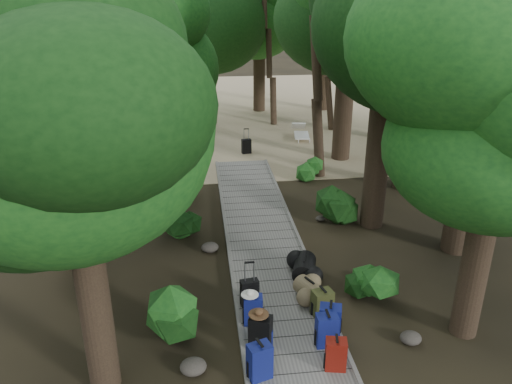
{
  "coord_description": "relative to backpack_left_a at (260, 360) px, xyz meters",
  "views": [
    {
      "loc": [
        -1.6,
        -11.23,
        6.42
      ],
      "look_at": [
        -0.05,
        1.73,
        1.0
      ],
      "focal_mm": 35.0,
      "sensor_mm": 36.0,
      "label": 1
    }
  ],
  "objects": [
    {
      "name": "palm_left_a",
      "position": [
        -3.76,
        10.31,
        3.37
      ],
      "size": [
        4.86,
        4.86,
        7.73
      ],
      "primitive_type": null,
      "color": "#124014",
      "rests_on": "ground"
    },
    {
      "name": "boardwalk",
      "position": [
        0.74,
        5.5,
        -0.43
      ],
      "size": [
        2.0,
        12.0,
        0.12
      ],
      "primitive_type": "cube",
      "color": "gray",
      "rests_on": "ground"
    },
    {
      "name": "rock_left_d",
      "position": [
        -1.67,
        7.37,
        -0.42
      ],
      "size": [
        0.26,
        0.24,
        0.14
      ],
      "primitive_type": null,
      "color": "#4C473F",
      "rests_on": "ground"
    },
    {
      "name": "hat_brown",
      "position": [
        0.08,
        0.75,
        0.44
      ],
      "size": [
        0.38,
        0.38,
        0.11
      ],
      "primitive_type": null,
      "color": "#51351E",
      "rests_on": "backpack_left_b"
    },
    {
      "name": "kayak",
      "position": [
        -1.97,
        14.81,
        -0.31
      ],
      "size": [
        1.45,
        3.31,
        0.32
      ],
      "primitive_type": "ellipsoid",
      "rotation": [
        0.0,
        0.0,
        -0.24
      ],
      "color": "#B01A0F",
      "rests_on": "sand_beach"
    },
    {
      "name": "tree_right_a",
      "position": [
        4.22,
        0.89,
        3.24
      ],
      "size": [
        4.48,
        4.48,
        7.46
      ],
      "primitive_type": null,
      "color": "black",
      "rests_on": "ground"
    },
    {
      "name": "palm_right_b",
      "position": [
        5.47,
        16.19,
        3.28
      ],
      "size": [
        3.9,
        3.9,
        7.54
      ],
      "primitive_type": null,
      "color": "#124014",
      "rests_on": "ground"
    },
    {
      "name": "backpack_right_b",
      "position": [
        1.36,
        0.69,
        -0.01
      ],
      "size": [
        0.4,
        0.28,
        0.72
      ],
      "primitive_type": null,
      "rotation": [
        0.0,
        0.0,
        -0.0
      ],
      "color": "navy",
      "rests_on": "boardwalk"
    },
    {
      "name": "rock_left_c",
      "position": [
        -0.7,
        4.75,
        -0.37
      ],
      "size": [
        0.45,
        0.4,
        0.25
      ],
      "primitive_type": null,
      "color": "#4C473F",
      "rests_on": "ground"
    },
    {
      "name": "backpack_right_c",
      "position": [
        1.49,
        0.97,
        -0.02
      ],
      "size": [
        0.48,
        0.4,
        0.71
      ],
      "primitive_type": null,
      "rotation": [
        0.0,
        0.0,
        -0.3
      ],
      "color": "navy",
      "rests_on": "boardwalk"
    },
    {
      "name": "palm_right_c",
      "position": [
        3.12,
        17.45,
        2.91
      ],
      "size": [
        4.28,
        4.28,
        6.81
      ],
      "primitive_type": null,
      "color": "#124014",
      "rests_on": "ground"
    },
    {
      "name": "lone_suitcase_on_sand",
      "position": [
        1.07,
        12.77,
        -0.18
      ],
      "size": [
        0.41,
        0.28,
        0.59
      ],
      "primitive_type": null,
      "rotation": [
        0.0,
        0.0,
        0.18
      ],
      "color": "black",
      "rests_on": "sand_beach"
    },
    {
      "name": "tree_right_c",
      "position": [
        4.0,
        5.8,
        4.17
      ],
      "size": [
        5.39,
        5.39,
        9.33
      ],
      "primitive_type": null,
      "color": "black",
      "rests_on": "ground"
    },
    {
      "name": "tree_back_a",
      "position": [
        -0.75,
        18.93,
        4.02
      ],
      "size": [
        5.21,
        5.21,
        9.02
      ],
      "primitive_type": null,
      "color": "black",
      "rests_on": "ground"
    },
    {
      "name": "shrub_left_c",
      "position": [
        -1.81,
        8.7,
        0.09
      ],
      "size": [
        1.28,
        1.28,
        1.16
      ],
      "primitive_type": null,
      "color": "#154818",
      "rests_on": "ground"
    },
    {
      "name": "duffel_right_black",
      "position": [
        1.43,
        3.07,
        -0.13
      ],
      "size": [
        0.71,
        0.89,
        0.49
      ],
      "primitive_type": null,
      "rotation": [
        0.0,
        0.0,
        -0.31
      ],
      "color": "black",
      "rests_on": "boardwalk"
    },
    {
      "name": "tree_back_c",
      "position": [
        6.09,
        20.18,
        4.37
      ],
      "size": [
        5.41,
        5.41,
        9.73
      ],
      "primitive_type": null,
      "color": "black",
      "rests_on": "ground"
    },
    {
      "name": "sand_beach",
      "position": [
        0.74,
        20.5,
        -0.48
      ],
      "size": [
        40.0,
        22.0,
        0.02
      ],
      "primitive_type": "cube",
      "color": "tan",
      "rests_on": "ground"
    },
    {
      "name": "backpack_left_c",
      "position": [
        0.06,
        1.51,
        -0.03
      ],
      "size": [
        0.39,
        0.3,
        0.69
      ],
      "primitive_type": null,
      "rotation": [
        0.0,
        0.0,
        -0.09
      ],
      "color": "navy",
      "rests_on": "boardwalk"
    },
    {
      "name": "tree_left_c",
      "position": [
        -2.72,
        8.11,
        3.39
      ],
      "size": [
        4.47,
        4.47,
        7.77
      ],
      "primitive_type": null,
      "color": "black",
      "rests_on": "ground"
    },
    {
      "name": "tree_right_f",
      "position": [
        7.4,
        14.34,
        4.83
      ],
      "size": [
        5.96,
        5.96,
        10.64
      ],
      "primitive_type": null,
      "color": "black",
      "rests_on": "ground"
    },
    {
      "name": "palm_right_a",
      "position": [
        3.6,
        10.12,
        3.66
      ],
      "size": [
        4.88,
        4.88,
        8.31
      ],
      "primitive_type": null,
      "color": "#124014",
      "rests_on": "ground"
    },
    {
      "name": "rock_right_a",
      "position": [
        3.04,
        0.68,
        -0.38
      ],
      "size": [
        0.42,
        0.38,
        0.23
      ],
      "primitive_type": null,
      "color": "#4C473F",
      "rests_on": "ground"
    },
    {
      "name": "backpack_right_d",
      "position": [
        1.5,
        1.62,
        -0.06
      ],
      "size": [
        0.47,
        0.38,
        0.62
      ],
      "primitive_type": null,
      "rotation": [
        0.0,
        0.0,
        0.24
      ],
      "color": "#3C411B",
      "rests_on": "boardwalk"
    },
    {
      "name": "duffel_right_khaki",
      "position": [
        1.36,
        2.23,
        -0.16
      ],
      "size": [
        0.65,
        0.75,
        0.42
      ],
      "primitive_type": null,
      "rotation": [
        0.0,
        0.0,
        0.45
      ],
      "color": "olive",
      "rests_on": "boardwalk"
    },
    {
      "name": "backpack_left_b",
      "position": [
        0.11,
        0.76,
        0.0
      ],
      "size": [
        0.49,
        0.42,
        0.75
      ],
      "primitive_type": null,
      "rotation": [
        0.0,
        0.0,
        -0.38
      ],
      "color": "black",
      "rests_on": "boardwalk"
    },
    {
      "name": "tree_left_b",
      "position": [
        -4.14,
        4.6,
        3.97
      ],
      "size": [
        4.96,
        4.96,
        8.93
      ],
      "primitive_type": null,
      "color": "black",
      "rests_on": "ground"
    },
    {
      "name": "shrub_right_c",
      "position": [
        3.04,
        9.59,
        -0.14
      ],
      "size": [
        0.79,
        0.79,
        0.71
      ],
      "primitive_type": null,
      "color": "#154818",
      "rests_on": "ground"
    },
    {
      "name": "tree_right_b",
      "position": [
        5.69,
        4.11,
        4.59
      ],
      "size": [
        5.7,
        5.7,
        10.17
      ],
      "primitive_type": null,
      "color": "black",
      "rests_on": "ground"
    },
    {
      "name": "tree_right_d",
      "position": [
        6.02,
        8.47,
        4.37
      ],
      "size": [
        5.3,
        5.3,
        9.72
      ],
      "primitive_type": null,
      "color": "black",
      "rests_on": "ground"
    },
    {
      "name": "suitcase_on_boardwalk",
      "position": [
        0.06,
        2.14,
        -0.08
      ],
      "size": [
        0.41,
        0.27,
        0.59
      ],
      "primitive_type": null,
      "rotation": [
        0.0,
        0.0,
        0.17
      ],
      "color": "black",
      "rests_on": "boardwalk"
    },
    {
      "name": "backpack_left_a",
      "position": [
        0.0,
        0.0,
        0.0
      ],
      "size": [
        0.47,
        0.39,
        0.75
      ],
      "primitive_type": null,
      "rotation": [
        0.0,
        0.0,
        0.32
      ],
      "color": "navy",
      "rests_on": "boardwalk"
    },
    {
      "name": "rock_right_b",
      "position": [
        3.01,
        2.8,
        -0.36
      ],
      "size": [
        0.47,
        0.42,
        0.26
      ],
      "primitive_type": null,
      "color": "#4C473F",
      "rests_on": "ground"
    },
    {
      "name": "rock_left_b",
      "position": [
        -1.57,
        2.27,
        -0.4
      ],
      "size": [
        0.34,
        0.3,
        0.19
      ],
      "primitive_type": null,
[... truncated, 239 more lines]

